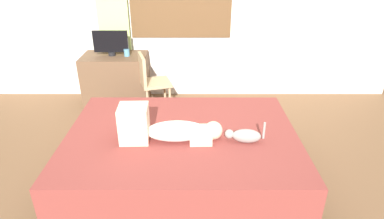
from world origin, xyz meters
name	(u,v)px	position (x,y,z in m)	size (l,w,h in m)	color
ground_plane	(176,185)	(0.00, 0.00, 0.00)	(16.00, 16.00, 0.00)	brown
bed	(182,155)	(0.05, 0.15, 0.25)	(2.26, 1.69, 0.51)	#38383D
person_lying	(165,128)	(-0.09, 0.03, 0.62)	(0.94, 0.29, 0.34)	silver
cat	(244,136)	(0.63, -0.02, 0.58)	(0.36, 0.13, 0.21)	gray
desk	(116,80)	(-0.95, 1.89, 0.37)	(0.90, 0.56, 0.74)	brown
tv_monitor	(110,43)	(-0.97, 1.89, 0.92)	(0.48, 0.10, 0.35)	black
cup	(126,53)	(-0.76, 1.87, 0.79)	(0.08, 0.08, 0.10)	teal
chair_by_desk	(150,80)	(-0.41, 1.54, 0.51)	(0.48, 0.48, 0.86)	tan
curtain_left	(113,19)	(-0.97, 2.17, 1.19)	(0.44, 0.06, 2.39)	#ADCC75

